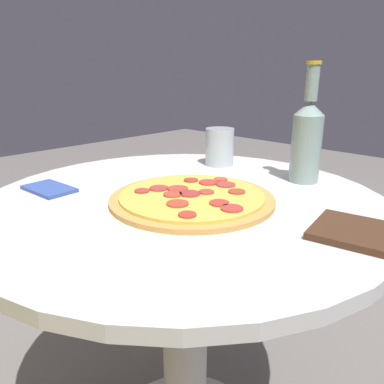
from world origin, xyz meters
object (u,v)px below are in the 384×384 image
pizza (192,197)px  drinking_glass (220,147)px  pizza_paddle (373,236)px  beer_bottle (307,138)px

pizza → drinking_glass: bearing=-59.9°
drinking_glass → pizza_paddle: bearing=157.4°
beer_bottle → pizza_paddle: bearing=137.5°
beer_bottle → drinking_glass: 0.26m
beer_bottle → pizza_paddle: size_ratio=1.07×
pizza_paddle → pizza: bearing=-177.9°
beer_bottle → drinking_glass: size_ratio=2.67×
beer_bottle → drinking_glass: bearing=3.7°
pizza → beer_bottle: (-0.09, -0.29, 0.10)m
pizza → drinking_glass: drinking_glass is taller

